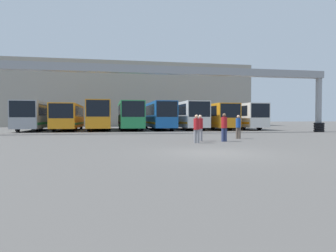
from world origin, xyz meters
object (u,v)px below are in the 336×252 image
(bus_slot_7, at_px, (241,115))
(pedestrian_mid_right, at_px, (238,126))
(bus_slot_0, at_px, (36,114))
(bus_slot_3, at_px, (130,114))
(pedestrian_far_center, at_px, (200,127))
(pedestrian_mid_left, at_px, (197,128))
(bus_slot_2, at_px, (100,114))
(bus_slot_1, at_px, (69,116))
(tire_stack, at_px, (319,127))
(bus_slot_6, at_px, (212,115))
(bus_slot_4, at_px, (158,114))
(pedestrian_near_left, at_px, (224,127))
(bus_slot_5, at_px, (188,114))

(bus_slot_7, height_order, pedestrian_mid_right, bus_slot_7)
(bus_slot_0, distance_m, bus_slot_3, 10.60)
(pedestrian_far_center, bearing_deg, bus_slot_3, 157.74)
(pedestrian_mid_left, bearing_deg, bus_slot_7, -96.73)
(bus_slot_2, bearing_deg, bus_slot_1, -174.58)
(bus_slot_1, xyz_separation_m, tire_stack, (25.80, -9.04, -1.23))
(pedestrian_far_center, bearing_deg, bus_slot_6, 126.91)
(pedestrian_mid_right, bearing_deg, bus_slot_2, -31.08)
(bus_slot_4, height_order, tire_stack, bus_slot_4)
(bus_slot_4, height_order, bus_slot_6, bus_slot_4)
(bus_slot_7, bearing_deg, bus_slot_3, 179.52)
(bus_slot_7, height_order, pedestrian_mid_left, bus_slot_7)
(bus_slot_3, bearing_deg, bus_slot_1, 177.75)
(bus_slot_1, relative_size, pedestrian_near_left, 6.40)
(bus_slot_0, relative_size, bus_slot_7, 1.09)
(bus_slot_4, distance_m, pedestrian_mid_right, 17.94)
(bus_slot_2, bearing_deg, bus_slot_0, -177.87)
(tire_stack, bearing_deg, bus_slot_7, 118.06)
(bus_slot_7, bearing_deg, bus_slot_5, -179.73)
(bus_slot_4, distance_m, bus_slot_7, 10.65)
(bus_slot_1, bearing_deg, bus_slot_5, -1.74)
(bus_slot_2, relative_size, bus_slot_5, 1.15)
(bus_slot_4, distance_m, tire_stack, 18.10)
(bus_slot_3, xyz_separation_m, bus_slot_5, (7.06, -0.15, 0.02))
(bus_slot_0, xyz_separation_m, pedestrian_near_left, (15.05, -19.17, -0.93))
(bus_slot_0, height_order, bus_slot_1, bus_slot_0)
(bus_slot_4, xyz_separation_m, bus_slot_6, (7.06, 0.09, -0.10))
(bus_slot_2, bearing_deg, pedestrian_mid_left, -73.40)
(bus_slot_6, height_order, pedestrian_mid_left, bus_slot_6)
(bus_slot_3, height_order, pedestrian_near_left, bus_slot_3)
(bus_slot_7, bearing_deg, bus_slot_0, 178.92)
(pedestrian_mid_right, bearing_deg, bus_slot_3, -39.98)
(bus_slot_6, bearing_deg, pedestrian_mid_left, -111.44)
(bus_slot_5, xyz_separation_m, tire_stack, (11.67, -8.61, -1.43))
(tire_stack, bearing_deg, bus_slot_0, 162.73)
(bus_slot_2, relative_size, pedestrian_near_left, 6.79)
(bus_slot_0, height_order, bus_slot_6, bus_slot_0)
(tire_stack, bearing_deg, bus_slot_2, 157.16)
(bus_slot_1, bearing_deg, tire_stack, -19.32)
(pedestrian_near_left, bearing_deg, bus_slot_3, -78.92)
(bus_slot_7, xyz_separation_m, pedestrian_near_left, (-9.67, -18.70, -0.90))
(tire_stack, bearing_deg, pedestrian_far_center, -148.65)
(bus_slot_5, height_order, pedestrian_mid_right, bus_slot_5)
(bus_slot_5, distance_m, pedestrian_near_left, 18.88)
(bus_slot_2, distance_m, bus_slot_6, 14.13)
(pedestrian_mid_right, relative_size, pedestrian_mid_left, 1.01)
(pedestrian_near_left, bearing_deg, bus_slot_7, -119.58)
(bus_slot_3, bearing_deg, bus_slot_7, -0.48)
(pedestrian_mid_right, bearing_deg, pedestrian_mid_left, 66.14)
(bus_slot_1, bearing_deg, pedestrian_far_center, -61.28)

